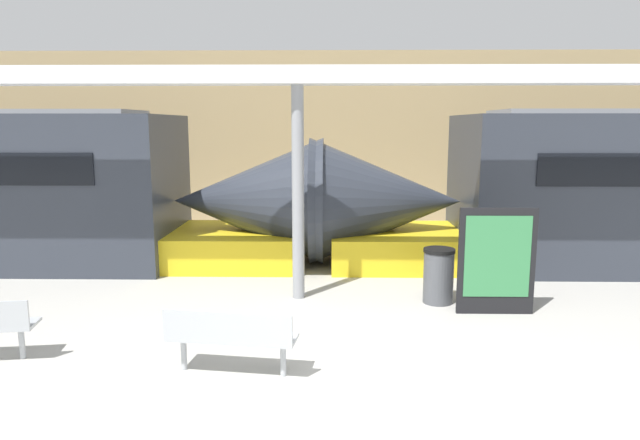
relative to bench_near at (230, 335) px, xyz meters
name	(u,v)px	position (x,y,z in m)	size (l,w,h in m)	color
ground_plane	(322,412)	(1.08, -0.85, -0.50)	(60.00, 60.00, 0.00)	#B2AFA8
station_wall	(328,138)	(1.08, 10.66, 2.00)	(56.00, 0.20, 5.00)	tan
bench_near	(230,335)	(0.00, 0.00, 0.00)	(1.56, 0.64, 0.81)	#ADB2B7
trash_bin	(438,276)	(2.93, 2.83, -0.04)	(0.51, 0.51, 0.91)	#4C4F54
poster_board	(497,261)	(3.71, 2.28, 0.34)	(1.18, 0.07, 1.66)	black
support_column_near	(298,194)	(0.62, 3.06, 1.27)	(0.20, 0.20, 3.53)	gray
canopy_beam	(297,75)	(0.62, 3.06, 3.18)	(28.00, 0.60, 0.28)	silver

